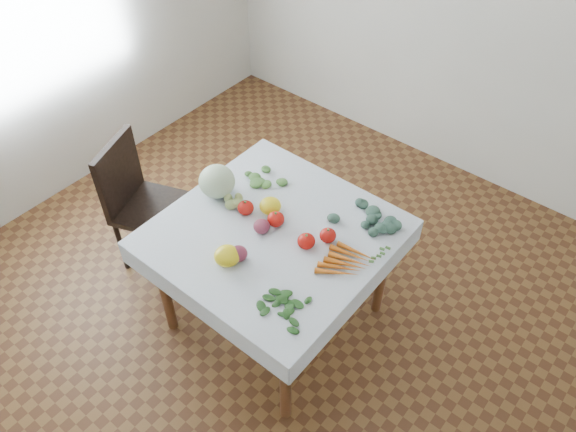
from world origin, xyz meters
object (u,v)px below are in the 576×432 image
(chair, at_px, (138,196))
(carrot_bunch, at_px, (345,261))
(table, at_px, (274,245))
(cabbage, at_px, (217,181))
(heirloom_back, at_px, (270,206))

(chair, height_order, carrot_bunch, chair)
(table, xyz_separation_m, chair, (-0.99, -0.13, -0.14))
(cabbage, xyz_separation_m, heirloom_back, (0.32, 0.07, -0.05))
(cabbage, distance_m, heirloom_back, 0.33)
(table, bearing_deg, heirloom_back, 136.74)
(carrot_bunch, bearing_deg, heirloom_back, 175.19)
(table, xyz_separation_m, heirloom_back, (-0.11, 0.10, 0.14))
(chair, bearing_deg, carrot_bunch, 7.50)
(table, xyz_separation_m, carrot_bunch, (0.41, 0.06, 0.12))
(table, relative_size, heirloom_back, 8.54)
(cabbage, xyz_separation_m, carrot_bunch, (0.84, 0.03, -0.07))
(carrot_bunch, bearing_deg, chair, -172.50)
(table, height_order, carrot_bunch, carrot_bunch)
(cabbage, height_order, carrot_bunch, cabbage)
(table, height_order, heirloom_back, heirloom_back)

